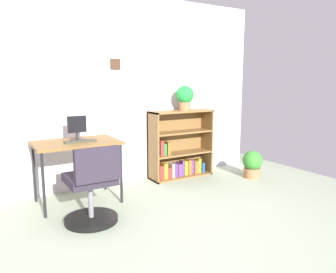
# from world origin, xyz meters

# --- Properties ---
(ground_plane) EXTENTS (6.24, 6.24, 0.00)m
(ground_plane) POSITION_xyz_m (0.00, 0.00, 0.00)
(ground_plane) COLOR #95A48A
(wall_back) EXTENTS (5.20, 0.12, 2.48)m
(wall_back) POSITION_xyz_m (0.00, 2.15, 1.24)
(wall_back) COLOR silver
(wall_back) RESTS_ON ground_plane
(desk) EXTENTS (0.92, 0.61, 0.71)m
(desk) POSITION_xyz_m (-0.27, 1.67, 0.65)
(desk) COLOR brown
(desk) RESTS_ON ground_plane
(monitor) EXTENTS (0.21, 0.15, 0.28)m
(monitor) POSITION_xyz_m (-0.23, 1.75, 0.85)
(monitor) COLOR #262628
(monitor) RESTS_ON desk
(keyboard) EXTENTS (0.34, 0.11, 0.02)m
(keyboard) POSITION_xyz_m (-0.24, 1.60, 0.72)
(keyboard) COLOR #363727
(keyboard) RESTS_ON desk
(office_chair) EXTENTS (0.52, 0.55, 0.79)m
(office_chair) POSITION_xyz_m (-0.32, 1.01, 0.34)
(office_chair) COLOR black
(office_chair) RESTS_ON ground_plane
(bookshelf_low) EXTENTS (0.93, 0.30, 0.96)m
(bookshelf_low) POSITION_xyz_m (1.27, 1.95, 0.42)
(bookshelf_low) COLOR brown
(bookshelf_low) RESTS_ON ground_plane
(potted_plant_on_shelf) EXTENTS (0.25, 0.25, 0.35)m
(potted_plant_on_shelf) POSITION_xyz_m (1.34, 1.90, 1.16)
(potted_plant_on_shelf) COLOR #9E6642
(potted_plant_on_shelf) RESTS_ON bookshelf_low
(potted_plant_floor) EXTENTS (0.28, 0.28, 0.39)m
(potted_plant_floor) POSITION_xyz_m (2.15, 1.36, 0.20)
(potted_plant_floor) COLOR #9E6642
(potted_plant_floor) RESTS_ON ground_plane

